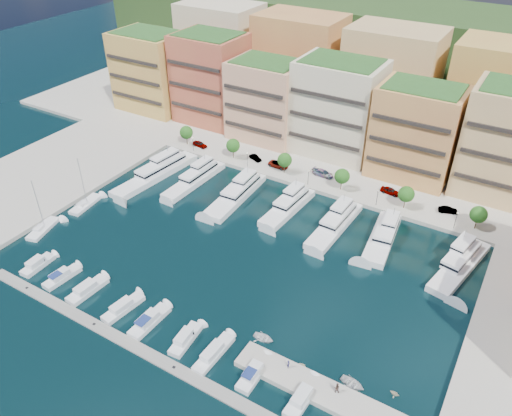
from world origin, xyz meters
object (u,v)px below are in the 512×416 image
object	(u,v)px
cruiser_6	(214,354)
tender_2	(352,384)
tree_5	(479,215)
tender_0	(264,338)
tree_2	(285,160)
yacht_6	(461,263)
yacht_1	(196,178)
cruiser_5	(185,339)
yacht_4	(336,223)
cruiser_8	(302,398)
cruiser_7	(253,374)
car_5	(448,210)
lamppost_0	(193,142)
sailboat_1	(86,205)
lamppost_1	(247,157)
person_1	(337,388)
yacht_2	(238,192)
car_1	(255,158)
lamppost_4	(456,218)
yacht_5	(383,235)
sailboat_0	(43,229)
car_0	(200,144)
car_3	(323,173)
yacht_3	(289,205)
tender_1	(302,365)
tree_1	(233,146)
lamppost_3	(378,195)
cruiser_1	(62,277)
car_2	(278,165)
tree_4	(406,194)
tender_3	(395,393)
cruiser_0	(37,265)
cruiser_4	(149,321)
car_4	(390,191)
tree_3	(342,176)
cruiser_3	(123,308)
cruiser_2	(87,290)

from	to	relation	value
cruiser_6	tender_2	xyz separation A→B (m)	(21.91, 6.47, -0.14)
tree_5	tender_0	world-z (taller)	tree_5
tree_2	yacht_6	bearing A→B (deg)	-16.23
yacht_1	tender_2	size ratio (longest dim) A/B	5.43
cruiser_5	yacht_4	bearing A→B (deg)	78.90
tree_5	cruiser_8	size ratio (longest dim) A/B	0.69
cruiser_7	car_5	distance (m)	63.28
lamppost_0	sailboat_1	size ratio (longest dim) A/B	0.32
lamppost_1	person_1	size ratio (longest dim) A/B	2.19
yacht_2	car_1	xyz separation A→B (m)	(-5.04, 16.85, 0.46)
yacht_2	tender_2	bearing A→B (deg)	-39.29
lamppost_4	yacht_5	size ratio (longest dim) A/B	0.22
sailboat_0	car_5	size ratio (longest dim) A/B	3.09
yacht_5	tender_0	bearing A→B (deg)	-102.22
car_0	car_1	bearing A→B (deg)	-78.22
yacht_6	cruiser_6	bearing A→B (deg)	-124.23
yacht_1	car_3	world-z (taller)	yacht_1
yacht_6	tender_2	bearing A→B (deg)	-102.15
yacht_3	tender_2	xyz separation A→B (m)	(31.57, -38.52, -0.80)
tender_1	tree_1	bearing A→B (deg)	46.34
yacht_6	cruiser_8	size ratio (longest dim) A/B	2.61
lamppost_3	cruiser_1	xyz separation A→B (m)	(-44.42, -55.80, -3.26)
tree_2	car_2	xyz separation A→B (m)	(-2.77, 1.81, -2.98)
tree_2	car_3	distance (m)	10.49
tree_4	car_1	bearing A→B (deg)	177.22
tree_4	sailboat_0	bearing A→B (deg)	-143.74
yacht_3	tender_3	world-z (taller)	yacht_3
tree_2	cruiser_0	world-z (taller)	tree_2
cruiser_4	yacht_2	bearing A→B (deg)	102.00
car_4	car_5	xyz separation A→B (m)	(14.15, -1.07, -0.11)
cruiser_0	tender_0	xyz separation A→B (m)	(48.96, 7.24, -0.17)
cruiser_5	car_0	distance (m)	71.14
tender_0	person_1	xyz separation A→B (m)	(15.07, -3.84, 1.57)
cruiser_4	sailboat_1	distance (m)	43.67
tree_1	lamppost_1	bearing A→B (deg)	-20.97
car_5	lamppost_3	bearing A→B (deg)	91.35
lamppost_3	sailboat_0	distance (m)	76.90
tender_1	tree_3	bearing A→B (deg)	20.70
cruiser_4	sailboat_0	size ratio (longest dim) A/B	0.67
yacht_4	yacht_5	world-z (taller)	same
lamppost_3	tender_1	distance (m)	50.63
tender_3	tender_2	xyz separation A→B (m)	(-6.22, -1.74, 0.00)
cruiser_4	tree_4	bearing A→B (deg)	64.37
cruiser_1	cruiser_7	size ratio (longest dim) A/B	1.03
yacht_3	yacht_4	size ratio (longest dim) A/B	0.91
cruiser_3	cruiser_7	distance (m)	27.94
cruiser_8	car_1	bearing A→B (deg)	126.51
cruiser_2	lamppost_0	bearing A→B (deg)	106.59
tree_2	yacht_5	size ratio (longest dim) A/B	0.29
tree_4	cruiser_0	distance (m)	81.89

